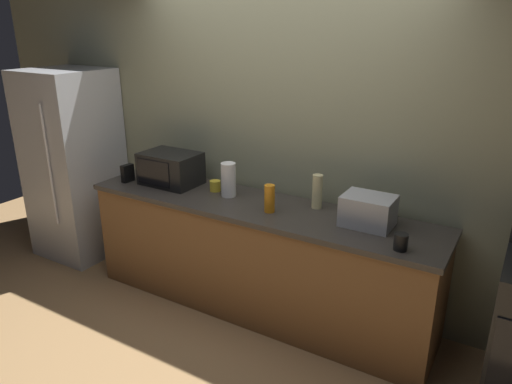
% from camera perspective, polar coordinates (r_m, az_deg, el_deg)
% --- Properties ---
extents(ground_plane, '(8.00, 8.00, 0.00)m').
position_cam_1_polar(ground_plane, '(3.76, -3.28, -16.34)').
color(ground_plane, '#A87F51').
extents(back_wall, '(6.40, 0.10, 2.70)m').
position_cam_1_polar(back_wall, '(3.83, 3.19, 6.73)').
color(back_wall, gray).
rests_on(back_wall, ground_plane).
extents(counter_run, '(2.84, 0.64, 0.90)m').
position_cam_1_polar(counter_run, '(3.80, -0.00, -7.79)').
color(counter_run, brown).
rests_on(counter_run, ground_plane).
extents(refrigerator, '(0.72, 0.73, 1.80)m').
position_cam_1_polar(refrigerator, '(4.94, -20.87, 3.07)').
color(refrigerator, '#B7BABF').
rests_on(refrigerator, ground_plane).
extents(microwave, '(0.48, 0.35, 0.27)m').
position_cam_1_polar(microwave, '(4.10, -10.16, 2.79)').
color(microwave, black).
rests_on(microwave, counter_run).
extents(toaster_oven, '(0.34, 0.26, 0.21)m').
position_cam_1_polar(toaster_oven, '(3.31, 13.24, -2.18)').
color(toaster_oven, '#B7BABF').
rests_on(toaster_oven, counter_run).
extents(paper_towel_roll, '(0.12, 0.12, 0.27)m').
position_cam_1_polar(paper_towel_roll, '(3.75, -3.31, 1.48)').
color(paper_towel_roll, white).
rests_on(paper_towel_roll, counter_run).
extents(cordless_phone, '(0.06, 0.11, 0.15)m').
position_cam_1_polar(cordless_phone, '(4.25, -15.08, 2.19)').
color(cordless_phone, black).
rests_on(cordless_phone, counter_run).
extents(bottle_hand_soap, '(0.08, 0.08, 0.26)m').
position_cam_1_polar(bottle_hand_soap, '(3.54, 7.31, 0.06)').
color(bottle_hand_soap, beige).
rests_on(bottle_hand_soap, counter_run).
extents(bottle_dish_soap, '(0.08, 0.08, 0.20)m').
position_cam_1_polar(bottle_dish_soap, '(3.45, 1.63, -0.78)').
color(bottle_dish_soap, orange).
rests_on(bottle_dish_soap, counter_run).
extents(mug_black, '(0.08, 0.08, 0.11)m').
position_cam_1_polar(mug_black, '(3.03, 16.89, -5.72)').
color(mug_black, black).
rests_on(mug_black, counter_run).
extents(mug_yellow, '(0.09, 0.09, 0.09)m').
position_cam_1_polar(mug_yellow, '(3.90, -4.90, 0.74)').
color(mug_yellow, yellow).
rests_on(mug_yellow, counter_run).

